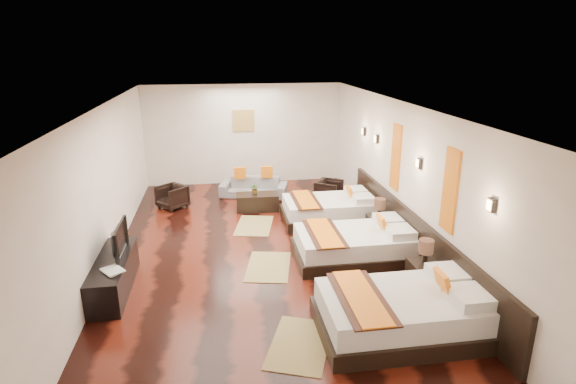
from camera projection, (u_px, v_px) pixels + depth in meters
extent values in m
cube|color=black|center=(261.00, 251.00, 8.87)|extent=(5.50, 9.50, 0.01)
cube|color=white|center=(259.00, 105.00, 8.01)|extent=(5.50, 9.50, 0.01)
cube|color=silver|center=(244.00, 135.00, 12.91)|extent=(5.50, 0.01, 2.80)
cube|color=silver|center=(104.00, 189.00, 8.04)|extent=(0.01, 9.50, 2.80)
cube|color=silver|center=(402.00, 176.00, 8.85)|extent=(0.01, 9.50, 2.80)
cube|color=black|center=(412.00, 237.00, 8.38)|extent=(0.08, 6.60, 0.90)
cube|color=black|center=(401.00, 324.00, 6.35)|extent=(2.32, 1.43, 0.24)
cube|color=white|center=(403.00, 306.00, 6.27)|extent=(2.21, 1.32, 0.33)
cube|color=orange|center=(443.00, 283.00, 6.26)|extent=(0.17, 0.35, 0.36)
cube|color=#38190F|center=(361.00, 298.00, 6.12)|extent=(0.61, 1.46, 0.02)
cube|color=orange|center=(361.00, 297.00, 6.12)|extent=(0.42, 1.46, 0.02)
cube|color=black|center=(354.00, 253.00, 8.52)|extent=(2.18, 1.35, 0.23)
cube|color=white|center=(354.00, 240.00, 8.44)|extent=(2.08, 1.25, 0.31)
cube|color=orange|center=(382.00, 224.00, 8.43)|extent=(0.16, 0.33, 0.34)
cube|color=#38190F|center=(324.00, 233.00, 8.31)|extent=(0.57, 1.37, 0.02)
cube|color=orange|center=(324.00, 232.00, 8.30)|extent=(0.39, 1.37, 0.02)
cube|color=black|center=(328.00, 216.00, 10.39)|extent=(2.06, 1.27, 0.22)
cube|color=white|center=(329.00, 205.00, 10.32)|extent=(1.96, 1.18, 0.29)
cube|color=orange|center=(350.00, 193.00, 10.31)|extent=(0.15, 0.31, 0.32)
cube|color=#38190F|center=(305.00, 200.00, 10.19)|extent=(0.54, 1.29, 0.02)
cube|color=orange|center=(305.00, 199.00, 10.18)|extent=(0.37, 1.29, 0.02)
cube|color=black|center=(423.00, 276.00, 7.39)|extent=(0.45, 0.45, 0.50)
cylinder|color=black|center=(425.00, 257.00, 7.28)|extent=(0.08, 0.08, 0.20)
cylinder|color=#3F2619|center=(426.00, 246.00, 7.23)|extent=(0.24, 0.24, 0.22)
cube|color=black|center=(378.00, 227.00, 9.39)|extent=(0.44, 0.44, 0.48)
cylinder|color=black|center=(379.00, 212.00, 9.29)|extent=(0.08, 0.08, 0.19)
cylinder|color=#3F2619|center=(380.00, 204.00, 9.23)|extent=(0.23, 0.23, 0.21)
cube|color=#9D8750|center=(300.00, 344.00, 6.10)|extent=(1.13, 1.39, 0.01)
cube|color=#9D8750|center=(268.00, 266.00, 8.24)|extent=(0.98, 1.33, 0.01)
cube|color=#9D8750|center=(254.00, 225.00, 10.11)|extent=(0.99, 1.33, 0.01)
cube|color=black|center=(114.00, 275.00, 7.38)|extent=(0.50, 1.80, 0.55)
imported|color=black|center=(115.00, 240.00, 7.39)|extent=(0.12, 0.90, 0.52)
imported|color=black|center=(104.00, 274.00, 6.81)|extent=(0.42, 0.44, 0.03)
imported|color=brown|center=(119.00, 233.00, 7.94)|extent=(0.32, 0.32, 0.31)
imported|color=slate|center=(254.00, 187.00, 12.01)|extent=(1.84, 1.10, 0.50)
imported|color=black|center=(172.00, 197.00, 11.15)|extent=(0.87, 0.87, 0.57)
imported|color=black|center=(329.00, 191.00, 11.62)|extent=(0.84, 0.84, 0.56)
cube|color=black|center=(257.00, 202.00, 11.04)|extent=(1.01, 0.53, 0.40)
imported|color=#2C5B1E|center=(255.00, 189.00, 10.96)|extent=(0.24, 0.21, 0.26)
cube|color=#D86014|center=(450.00, 190.00, 6.97)|extent=(0.04, 0.40, 1.30)
cube|color=#D86014|center=(396.00, 157.00, 9.03)|extent=(0.04, 0.40, 1.30)
cube|color=black|center=(492.00, 205.00, 5.88)|extent=(0.06, 0.12, 0.18)
cube|color=#FFD18C|center=(489.00, 205.00, 5.88)|extent=(0.02, 0.10, 0.14)
cube|color=black|center=(419.00, 163.00, 7.95)|extent=(0.06, 0.12, 0.18)
cube|color=#FFD18C|center=(417.00, 163.00, 7.95)|extent=(0.02, 0.10, 0.14)
cube|color=black|center=(377.00, 139.00, 10.02)|extent=(0.06, 0.12, 0.18)
cube|color=#FFD18C|center=(375.00, 139.00, 10.02)|extent=(0.02, 0.10, 0.14)
cube|color=black|center=(364.00, 132.00, 10.87)|extent=(0.06, 0.12, 0.18)
cube|color=#FFD18C|center=(363.00, 132.00, 10.86)|extent=(0.02, 0.10, 0.14)
cube|color=#AD873F|center=(243.00, 120.00, 12.77)|extent=(0.60, 0.04, 0.60)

